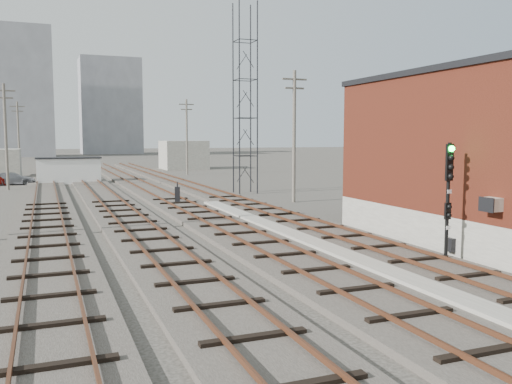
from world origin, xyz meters
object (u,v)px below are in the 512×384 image
signal_mast (449,192)px  car_grey (13,179)px  site_trailer (69,170)px  switch_stand (177,195)px

signal_mast → car_grey: (-16.10, 40.77, -1.96)m
signal_mast → site_trailer: signal_mast is taller
signal_mast → car_grey: size_ratio=1.05×
site_trailer → car_grey: bearing=178.9°
signal_mast → switch_stand: signal_mast is taller
site_trailer → switch_stand: bearing=-73.7°
switch_stand → car_grey: switch_stand is taller
signal_mast → switch_stand: bearing=104.2°
signal_mast → site_trailer: size_ratio=0.71×
car_grey → site_trailer: bearing=-88.4°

